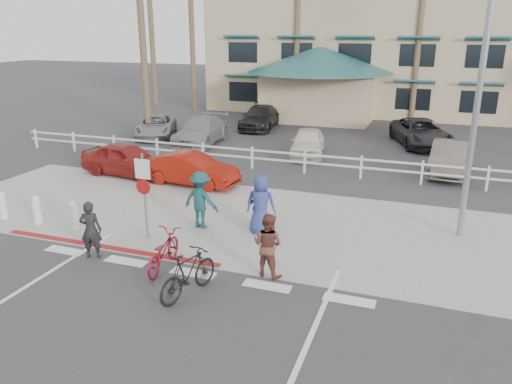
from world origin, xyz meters
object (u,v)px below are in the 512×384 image
at_px(bike_red, 163,251).
at_px(car_red_compact, 127,159).
at_px(sign_post, 145,192).
at_px(bike_black, 188,274).
at_px(car_white_sedan, 191,169).

relative_size(bike_red, car_red_compact, 0.46).
relative_size(sign_post, bike_red, 1.55).
relative_size(bike_black, car_white_sedan, 0.49).
distance_m(bike_red, car_red_compact, 9.23).
distance_m(sign_post, car_white_sedan, 5.47).
distance_m(bike_red, bike_black, 1.62).
bearing_deg(bike_black, car_red_compact, -33.71).
bearing_deg(sign_post, bike_black, -44.02).
bearing_deg(car_red_compact, bike_red, -134.79).
relative_size(bike_black, car_red_compact, 0.47).
xyz_separation_m(bike_black, car_white_sedan, (-3.88, 7.90, 0.07)).
height_order(bike_red, car_white_sedan, car_white_sedan).
bearing_deg(car_white_sedan, bike_red, -154.24).
distance_m(bike_black, car_red_compact, 10.81).
bearing_deg(car_red_compact, sign_post, -135.76).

